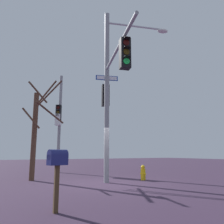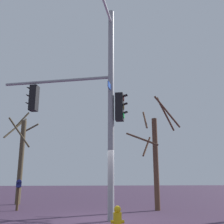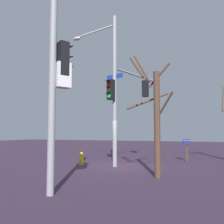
{
  "view_description": "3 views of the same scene",
  "coord_description": "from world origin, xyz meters",
  "views": [
    {
      "loc": [
        -9.08,
        4.6,
        1.33
      ],
      "look_at": [
        -0.17,
        -0.19,
        3.18
      ],
      "focal_mm": 36.04,
      "sensor_mm": 36.0,
      "label": 1
    },
    {
      "loc": [
        -0.45,
        -10.07,
        1.52
      ],
      "look_at": [
        0.47,
        0.39,
        4.14
      ],
      "focal_mm": 41.94,
      "sensor_mm": 36.0,
      "label": 2
    },
    {
      "loc": [
        13.05,
        4.87,
        1.85
      ],
      "look_at": [
        0.66,
        -0.24,
        2.96
      ],
      "focal_mm": 39.81,
      "sensor_mm": 36.0,
      "label": 3
    }
  ],
  "objects": [
    {
      "name": "ground_plane",
      "position": [
        0.0,
        0.0,
        0.0
      ],
      "size": [
        80.0,
        80.0,
        0.0
      ],
      "primitive_type": "plane",
      "color": "#3A283E"
    },
    {
      "name": "main_signal_pole_assembly",
      "position": [
        -0.26,
        -0.23,
        4.7
      ],
      "size": [
        5.17,
        4.66,
        8.46
      ],
      "rotation": [
        0.0,
        0.0,
        2.86
      ],
      "color": "gray",
      "rests_on": "ground"
    },
    {
      "name": "fire_hydrant",
      "position": [
        0.39,
        -2.26,
        0.34
      ],
      "size": [
        0.38,
        0.24,
        0.73
      ],
      "color": "yellow",
      "rests_on": "ground"
    },
    {
      "name": "mailbox",
      "position": [
        -3.75,
        3.18,
        1.11
      ],
      "size": [
        0.33,
        0.48,
        1.41
      ],
      "rotation": [
        0.0,
        0.0,
        0.22
      ],
      "color": "#4C3823",
      "rests_on": "ground"
    },
    {
      "name": "bare_tree_behind_pole",
      "position": [
        2.8,
        2.6,
        2.56
      ],
      "size": [
        2.7,
        2.12,
        5.25
      ],
      "color": "#513628",
      "rests_on": "ground"
    },
    {
      "name": "bare_tree_across_street",
      "position": [
        -4.51,
        6.14,
        2.75
      ],
      "size": [
        1.98,
        1.93,
        5.57
      ],
      "color": "#493F2D",
      "rests_on": "ground"
    }
  ]
}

